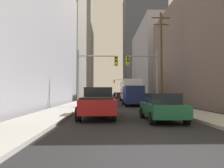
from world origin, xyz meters
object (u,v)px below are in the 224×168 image
Objects in this scene: sedan_black at (117,95)px; traffic_signal_near_right at (144,69)px; traffic_signal_near_left at (96,69)px; traffic_signal_far_right at (119,84)px; sedan_green at (162,107)px; city_bus at (130,90)px; sedan_silver at (103,97)px; cargo_van_navy at (133,95)px; sedan_maroon at (120,96)px; sedan_blue at (102,99)px; pickup_truck_red at (97,102)px.

sedan_black is 0.70× the size of traffic_signal_near_right.
traffic_signal_far_right is at bearing 82.90° from traffic_signal_near_left.
traffic_signal_near_left and traffic_signal_far_right have the same top height.
sedan_green is 0.71× the size of traffic_signal_far_right.
sedan_black is (-0.85, 25.61, -1.16)m from city_bus.
city_bus is 2.72× the size of sedan_silver.
traffic_signal_far_right is (5.19, 41.63, -0.05)m from traffic_signal_near_left.
sedan_black is at bearing 90.12° from sedan_green.
cargo_van_navy reaches higher than sedan_black.
traffic_signal_near_right is at bearing 84.96° from sedan_green.
traffic_signal_near_right is at bearing -87.98° from sedan_maroon.
traffic_signal_far_right reaches higher than city_bus.
city_bus is 2.74× the size of sedan_blue.
traffic_signal_near_right is at bearing -0.01° from traffic_signal_near_left.
city_bus is 12.94m from traffic_signal_near_left.
pickup_truck_red is 12.65m from sedan_blue.
sedan_blue is at bearing -120.04° from city_bus.
sedan_maroon is at bearing -89.49° from sedan_black.
traffic_signal_near_left is at bearing 112.28° from sedan_green.
sedan_silver is at bearing 177.64° from city_bus.
traffic_signal_far_right is (4.63, 37.45, 3.24)m from sedan_blue.
sedan_green and sedan_blue have the same top height.
traffic_signal_far_right is at bearing 82.95° from sedan_blue.
sedan_maroon is at bearing 89.96° from cargo_van_navy.
traffic_signal_far_right is at bearing 75.58° from sedan_black.
pickup_truck_red is at bearing 154.02° from sedan_green.
sedan_silver is at bearing 90.09° from pickup_truck_red.
traffic_signal_near_right is at bearing -42.71° from sedan_blue.
pickup_truck_red is 1.29× the size of sedan_maroon.
pickup_truck_red is 9.04m from traffic_signal_near_left.
sedan_silver is at bearing -97.98° from sedan_black.
city_bus is at bearing 88.05° from sedan_green.
traffic_signal_near_right is at bearing -90.13° from traffic_signal_far_right.
sedan_maroon is at bearing 93.14° from city_bus.
traffic_signal_far_right is (0.09, 41.63, -0.01)m from traffic_signal_near_right.
traffic_signal_near_right is at bearing -68.01° from cargo_van_navy.
traffic_signal_near_left is (-4.20, -25.19, 3.29)m from sedan_maroon.
sedan_blue is at bearing 104.15° from sedan_green.
city_bus is 1.93× the size of traffic_signal_near_right.
sedan_silver is (-0.03, 7.76, 0.00)m from sedan_blue.
pickup_truck_red is (-4.38, -20.22, -1.00)m from city_bus.
traffic_signal_far_right is at bearing 84.72° from pickup_truck_red.
sedan_black is 37.53m from traffic_signal_near_right.
city_bus is at bearing -86.86° from sedan_maroon.
sedan_green is 0.71× the size of traffic_signal_near_right.
sedan_maroon is at bearing 74.50° from sedan_silver.
sedan_green is 0.71× the size of traffic_signal_near_left.
sedan_silver is at bearing 87.47° from traffic_signal_near_left.
pickup_truck_red is at bearing -86.20° from traffic_signal_near_left.
cargo_van_navy is 10.38m from sedan_silver.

